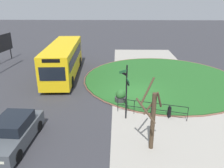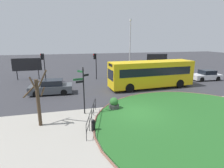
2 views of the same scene
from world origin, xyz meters
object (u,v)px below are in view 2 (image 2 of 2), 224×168
signpost_directional (83,87)px  car_near_lane (206,75)px  traffic_light_far (43,61)px  lamppost_tall (130,47)px  billboard_left (27,65)px  billboard_right (157,60)px  bollard_foreground (93,125)px  car_far_lane (51,87)px  traffic_light_near (95,60)px  street_tree_bare (38,99)px  bus_yellow (151,74)px  planter_near_signpost (114,104)px

signpost_directional → car_near_lane: signpost_directional is taller
traffic_light_far → lamppost_tall: (12.16, 1.10, 1.69)m
billboard_left → billboard_right: bearing=-0.6°
billboard_right → traffic_light_far: bearing=-165.1°
bollard_foreground → billboard_right: size_ratio=0.23×
signpost_directional → car_near_lane: (17.63, 7.54, -1.47)m
bollard_foreground → billboard_right: (13.12, 16.84, 1.75)m
car_far_lane → traffic_light_near: (5.53, 5.80, 1.97)m
car_far_lane → billboard_right: (16.17, 8.01, 1.45)m
street_tree_bare → lamppost_tall: bearing=51.1°
bollard_foreground → street_tree_bare: (-3.26, 1.67, 1.42)m
bus_yellow → street_tree_bare: (-11.31, -6.92, 0.16)m
signpost_directional → bus_yellow: 10.16m
signpost_directional → traffic_light_far: traffic_light_far is taller
car_near_lane → planter_near_signpost: bearing=28.9°
car_near_lane → traffic_light_near: 15.56m
billboard_left → street_tree_bare: street_tree_bare is taller
bollard_foreground → car_far_lane: car_far_lane is taller
lamppost_tall → billboard_right: bearing=14.5°
traffic_light_near → billboard_right: (10.63, 2.22, -0.52)m
lamppost_tall → billboard_right: 5.90m
car_near_lane → billboard_left: bearing=-11.6°
signpost_directional → billboard_left: (-6.42, 14.00, -0.05)m
bollard_foreground → planter_near_signpost: 3.80m
street_tree_bare → car_near_lane: bearing=22.9°
car_near_lane → lamppost_tall: bearing=-24.9°
traffic_light_near → traffic_light_far: 6.79m
lamppost_tall → car_near_lane: bearing=-28.4°
signpost_directional → billboard_left: size_ratio=0.94×
car_near_lane → billboard_right: bearing=-53.5°
car_far_lane → bus_yellow: bearing=-178.4°
traffic_light_far → billboard_right: size_ratio=1.09×
bollard_foreground → bus_yellow: bus_yellow is taller
billboard_left → lamppost_tall: bearing=-5.9°
car_far_lane → car_near_lane: bearing=-172.9°
signpost_directional → traffic_light_far: 12.23m
car_near_lane → car_far_lane: bearing=7.8°
billboard_right → traffic_light_near: bearing=-161.4°
car_far_lane → planter_near_signpost: (5.19, -5.69, -0.25)m
billboard_left → signpost_directional: bearing=-66.0°
traffic_light_far → street_tree_bare: traffic_light_far is taller
car_far_lane → planter_near_signpost: size_ratio=4.39×
car_far_lane → billboard_left: 8.92m
bollard_foreground → street_tree_bare: bearing=152.8°
bus_yellow → billboard_left: bus_yellow is taller
planter_near_signpost → lamppost_tall: bearing=65.1°
billboard_left → street_tree_bare: (3.47, -15.16, -0.24)m
car_near_lane → traffic_light_near: traffic_light_near is taller
planter_near_signpost → traffic_light_far: bearing=119.8°
signpost_directional → traffic_light_far: size_ratio=0.95×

